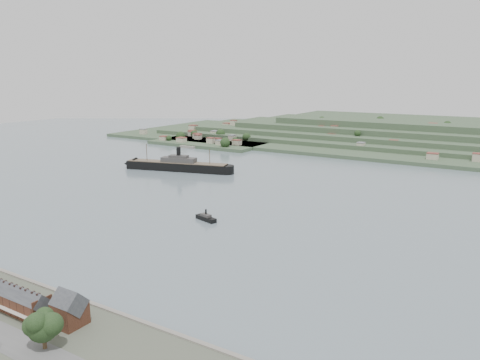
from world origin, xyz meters
The scene contains 7 objects.
ground centered at (0.00, 0.00, 0.00)m, with size 1400.00×1400.00×0.00m, color slate.
gabled_building centered at (27.50, -164.00, 8.19)m, with size 10.40×10.18×14.09m.
far_peninsula centered at (27.91, 393.10, 11.88)m, with size 760.00×309.00×30.00m.
steamship centered at (-127.60, 83.24, 5.15)m, with size 114.23×41.91×27.92m.
tugboat centered at (-7.36, -31.04, 1.83)m, with size 17.23×9.05×7.50m.
ferry_west centered at (-158.02, 225.00, 1.77)m, with size 20.28×10.01×7.33m.
fig_tree centered at (33.03, -179.07, 10.71)m, with size 12.79×11.08×14.28m.
Camera 1 is at (161.71, -263.55, 91.42)m, focal length 35.00 mm.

